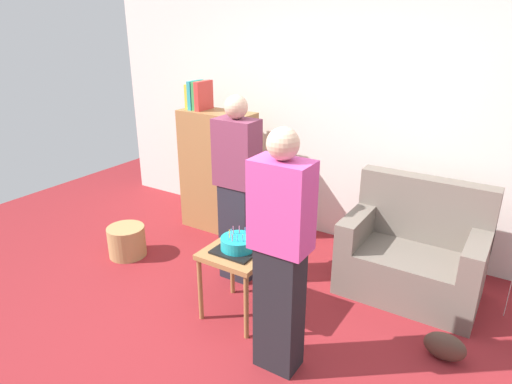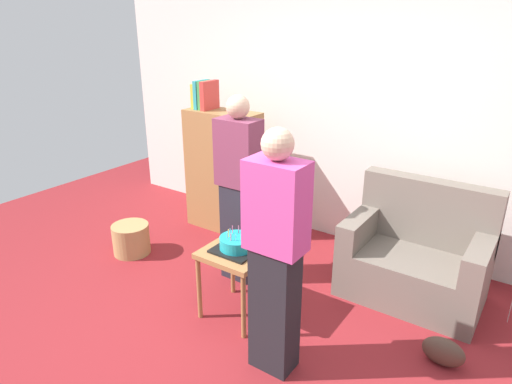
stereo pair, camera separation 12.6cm
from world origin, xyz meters
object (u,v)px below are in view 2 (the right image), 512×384
Objects in this scene: person_blowing_candles at (239,190)px; couch at (416,258)px; handbag at (443,352)px; side_table at (237,260)px; wicker_basket at (131,239)px; birthday_cake at (237,244)px; person_holding_cake at (275,256)px; bookshelf at (223,169)px.

couch is at bearing 14.69° from person_blowing_candles.
person_blowing_candles is 1.94m from handbag.
side_table is 1.57× the size of wicker_basket.
couch is 1.51m from birthday_cake.
handbag is (0.93, 0.65, -0.73)m from person_holding_cake.
person_holding_cake reaches higher than wicker_basket.
handbag is at bearing 12.75° from side_table.
wicker_basket is (-2.50, -0.87, -0.19)m from couch.
person_blowing_candles is at bearing 124.80° from side_table.
person_holding_cake reaches higher than bookshelf.
couch is at bearing 45.30° from birthday_cake.
side_table is 2.01× the size of handbag.
bookshelf is 1.62m from side_table.
wicker_basket is (-2.00, 0.51, -0.68)m from person_holding_cake.
side_table is at bearing -64.34° from person_blowing_candles.
wicker_basket is at bearing 172.75° from birthday_cake.
person_blowing_candles is 5.82× the size of handbag.
bookshelf reaches higher than handbag.
side_table is 1.51m from wicker_basket.
bookshelf reaches higher than wicker_basket.
side_table is (1.08, -1.19, -0.19)m from bookshelf.
side_table is at bearing -18.84° from person_holding_cake.
handbag is (0.43, -0.72, -0.24)m from couch.
handbag is at bearing -13.05° from person_blowing_candles.
person_holding_cake is at bearing -145.01° from handbag.
person_holding_cake reaches higher than birthday_cake.
side_table reaches higher than wicker_basket.
birthday_cake is (1.08, -1.19, -0.06)m from bookshelf.
birthday_cake is (-1.05, -1.06, 0.27)m from couch.
bookshelf is 1.19m from wicker_basket.
couch is 2.16m from bookshelf.
person_blowing_candles is 1.15m from person_holding_cake.
handbag is at bearing -133.03° from person_holding_cake.
wicker_basket is at bearing -2.25° from person_holding_cake.
birthday_cake is 1.14× the size of handbag.
bookshelf is 4.98× the size of birthday_cake.
person_holding_cake reaches higher than handbag.
bookshelf is 5.69× the size of handbag.
couch is 0.69× the size of bookshelf.
wicker_basket is (-1.14, -0.27, -0.68)m from person_blowing_candles.
person_blowing_candles is 4.53× the size of wicker_basket.
side_table is 0.13m from birthday_cake.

